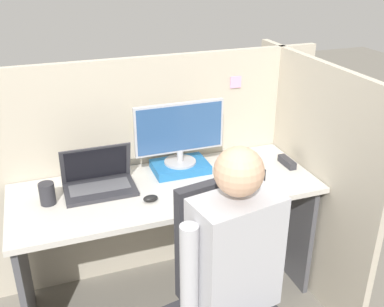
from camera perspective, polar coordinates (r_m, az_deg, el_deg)
name	(u,v)px	position (r m, az deg, el deg)	size (l,w,h in m)	color
cubicle_panel_back	(151,170)	(2.74, -5.26, -2.06)	(2.14, 0.05, 1.38)	#B7AD99
cubicle_panel_right	(307,177)	(2.73, 14.39, -2.89)	(0.04, 1.25, 1.38)	#B7AD99
desk	(167,214)	(2.52, -3.16, -7.71)	(1.64, 0.63, 0.75)	beige
paper_box	(180,167)	(2.58, -1.51, -1.68)	(0.31, 0.21, 0.05)	#236BAD
monitor	(180,131)	(2.49, -1.59, 2.83)	(0.51, 0.18, 0.36)	#B2B2B7
laptop	(99,182)	(2.42, -11.73, -3.52)	(0.37, 0.23, 0.24)	#2D2D33
mouse	(151,198)	(2.29, -5.29, -5.70)	(0.08, 0.05, 0.03)	black
stapler	(287,162)	(2.70, 11.97, -1.06)	(0.04, 0.15, 0.04)	#2D2D33
carrot_toy	(238,193)	(2.33, 5.90, -4.99)	(0.04, 0.16, 0.04)	orange
office_chair	(226,296)	(2.07, 4.37, -17.60)	(0.55, 0.59, 1.03)	#2D2D33
person	(238,283)	(1.81, 5.84, -16.02)	(0.47, 0.48, 1.29)	#282D4C
pen_cup	(47,194)	(2.35, -17.91, -4.87)	(0.08, 0.08, 0.11)	#28282D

